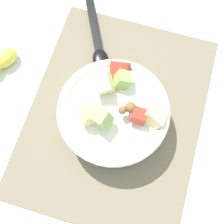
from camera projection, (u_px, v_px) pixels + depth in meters
ground_plane at (115, 115)px, 0.63m from camera, size 2.40×2.40×0.00m
placemat at (115, 114)px, 0.62m from camera, size 0.47×0.36×0.01m
salad_bowl at (112, 113)px, 0.58m from camera, size 0.22×0.22×0.12m
serving_spoon at (98, 45)px, 0.67m from camera, size 0.20×0.12×0.01m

